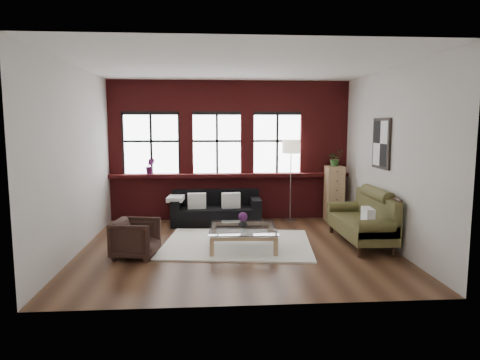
{
  "coord_description": "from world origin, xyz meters",
  "views": [
    {
      "loc": [
        -0.48,
        -7.46,
        2.18
      ],
      "look_at": [
        0.1,
        0.6,
        1.15
      ],
      "focal_mm": 32.0,
      "sensor_mm": 36.0,
      "label": 1
    }
  ],
  "objects": [
    {
      "name": "shag_rug",
      "position": [
        0.02,
        0.2,
        0.01
      ],
      "size": [
        2.92,
        2.42,
        0.03
      ],
      "primitive_type": "cube",
      "rotation": [
        0.0,
        0.0,
        -0.13
      ],
      "color": "white",
      "rests_on": "floor"
    },
    {
      "name": "wall_poster",
      "position": [
        2.72,
        0.3,
        1.85
      ],
      "size": [
        0.05,
        0.74,
        0.94
      ],
      "primitive_type": null,
      "color": "black",
      "rests_on": "wall_right"
    },
    {
      "name": "window_right",
      "position": [
        1.1,
        2.45,
        1.75
      ],
      "size": [
        1.38,
        0.1,
        1.5
      ],
      "primitive_type": null,
      "color": "black",
      "rests_on": "brick_backwall"
    },
    {
      "name": "coffee_table",
      "position": [
        0.1,
        -0.05,
        0.19
      ],
      "size": [
        1.24,
        1.24,
        0.4
      ],
      "primitive_type": null,
      "rotation": [
        0.0,
        0.0,
        -0.05
      ],
      "color": "tan",
      "rests_on": "shag_rug"
    },
    {
      "name": "drawer_chest",
      "position": [
        2.37,
        2.04,
        0.63
      ],
      "size": [
        0.39,
        0.39,
        1.26
      ],
      "primitive_type": "cube",
      "color": "tan",
      "rests_on": "floor"
    },
    {
      "name": "pillow_b",
      "position": [
        -0.01,
        1.8,
        0.54
      ],
      "size": [
        0.41,
        0.19,
        0.34
      ],
      "primitive_type": "cube",
      "rotation": [
        0.0,
        0.0,
        0.13
      ],
      "color": "silver",
      "rests_on": "dark_sofa"
    },
    {
      "name": "wall_back",
      "position": [
        0.0,
        2.5,
        1.6
      ],
      "size": [
        5.5,
        0.0,
        5.5
      ],
      "primitive_type": "plane",
      "rotation": [
        1.57,
        0.0,
        0.0
      ],
      "color": "beige",
      "rests_on": "ground"
    },
    {
      "name": "wall_front",
      "position": [
        0.0,
        -2.5,
        1.6
      ],
      "size": [
        5.5,
        0.0,
        5.5
      ],
      "primitive_type": "plane",
      "rotation": [
        -1.57,
        0.0,
        0.0
      ],
      "color": "beige",
      "rests_on": "ground"
    },
    {
      "name": "flowers",
      "position": [
        0.1,
        -0.05,
        0.58
      ],
      "size": [
        0.17,
        0.17,
        0.17
      ],
      "primitive_type": "sphere",
      "color": "#4D1B4F",
      "rests_on": "vase"
    },
    {
      "name": "vase",
      "position": [
        0.1,
        -0.05,
        0.46
      ],
      "size": [
        0.16,
        0.16,
        0.16
      ],
      "primitive_type": "imported",
      "rotation": [
        0.0,
        0.0,
        -0.04
      ],
      "color": "#B2B2B2",
      "rests_on": "coffee_table"
    },
    {
      "name": "ceiling",
      "position": [
        0.0,
        0.0,
        3.2
      ],
      "size": [
        5.5,
        5.5,
        0.0
      ],
      "primitive_type": "plane",
      "rotation": [
        3.14,
        0.0,
        0.0
      ],
      "color": "white",
      "rests_on": "ground"
    },
    {
      "name": "window_left",
      "position": [
        -1.8,
        2.45,
        1.75
      ],
      "size": [
        1.38,
        0.1,
        1.5
      ],
      "primitive_type": null,
      "color": "black",
      "rests_on": "brick_backwall"
    },
    {
      "name": "potted_plant_top",
      "position": [
        2.37,
        2.04,
        1.45
      ],
      "size": [
        0.4,
        0.37,
        0.37
      ],
      "primitive_type": "imported",
      "rotation": [
        0.0,
        0.0,
        0.29
      ],
      "color": "#2D5923",
      "rests_on": "drawer_chest"
    },
    {
      "name": "sill_ledge",
      "position": [
        0.0,
        2.35,
        1.04
      ],
      "size": [
        5.5,
        0.3,
        0.08
      ],
      "primitive_type": "cube",
      "color": "maroon",
      "rests_on": "brick_backwall"
    },
    {
      "name": "floor_lamp",
      "position": [
        1.37,
        2.09,
        1.01
      ],
      "size": [
        0.4,
        0.4,
        2.01
      ],
      "primitive_type": null,
      "color": "#A5A5A8",
      "rests_on": "floor"
    },
    {
      "name": "dark_sofa",
      "position": [
        -0.34,
        1.9,
        0.36
      ],
      "size": [
        1.97,
        0.8,
        0.71
      ],
      "primitive_type": null,
      "color": "black",
      "rests_on": "floor"
    },
    {
      "name": "vintage_settee",
      "position": [
        2.3,
        0.12,
        0.51
      ],
      "size": [
        0.85,
        1.91,
        1.02
      ],
      "primitive_type": null,
      "color": "#494521",
      "rests_on": "floor"
    },
    {
      "name": "armchair",
      "position": [
        -1.71,
        -0.43,
        0.32
      ],
      "size": [
        0.8,
        0.79,
        0.64
      ],
      "primitive_type": "imported",
      "rotation": [
        0.0,
        0.0,
        1.41
      ],
      "color": "black",
      "rests_on": "floor"
    },
    {
      "name": "sill_plant",
      "position": [
        -1.82,
        2.32,
        1.27
      ],
      "size": [
        0.22,
        0.18,
        0.37
      ],
      "primitive_type": "imported",
      "rotation": [
        0.0,
        0.0,
        0.07
      ],
      "color": "#4D1B4F",
      "rests_on": "sill_ledge"
    },
    {
      "name": "floor",
      "position": [
        0.0,
        0.0,
        0.0
      ],
      "size": [
        5.5,
        5.5,
        0.0
      ],
      "primitive_type": "plane",
      "color": "#412718",
      "rests_on": "ground"
    },
    {
      "name": "wall_right",
      "position": [
        2.75,
        0.0,
        1.6
      ],
      "size": [
        0.0,
        5.0,
        5.0
      ],
      "primitive_type": "plane",
      "rotation": [
        1.57,
        0.0,
        -1.57
      ],
      "color": "beige",
      "rests_on": "ground"
    },
    {
      "name": "pillow_settee",
      "position": [
        2.22,
        -0.46,
        0.62
      ],
      "size": [
        0.17,
        0.39,
        0.34
      ],
      "primitive_type": "cube",
      "rotation": [
        0.0,
        0.0,
        -0.07
      ],
      "color": "silver",
      "rests_on": "vintage_settee"
    },
    {
      "name": "brick_backwall",
      "position": [
        0.0,
        2.44,
        1.6
      ],
      "size": [
        5.5,
        0.12,
        3.2
      ],
      "primitive_type": null,
      "color": "maroon",
      "rests_on": "floor"
    },
    {
      "name": "pillow_a",
      "position": [
        -0.76,
        1.8,
        0.54
      ],
      "size": [
        0.41,
        0.16,
        0.34
      ],
      "primitive_type": "cube",
      "rotation": [
        0.0,
        0.0,
        0.06
      ],
      "color": "silver",
      "rests_on": "dark_sofa"
    },
    {
      "name": "wall_left",
      "position": [
        -2.75,
        0.0,
        1.6
      ],
      "size": [
        0.0,
        5.0,
        5.0
      ],
      "primitive_type": "plane",
      "rotation": [
        1.57,
        0.0,
        1.57
      ],
      "color": "beige",
      "rests_on": "ground"
    },
    {
      "name": "window_mid",
      "position": [
        -0.3,
        2.45,
        1.75
      ],
      "size": [
        1.38,
        0.1,
        1.5
      ],
      "primitive_type": null,
      "color": "black",
      "rests_on": "brick_backwall"
    }
  ]
}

